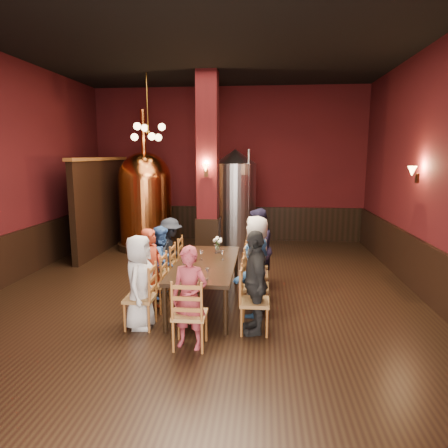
# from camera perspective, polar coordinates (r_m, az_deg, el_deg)

# --- Properties ---
(room) EXTENTS (10.00, 10.02, 4.50)m
(room) POSITION_cam_1_polar(r_m,az_deg,el_deg) (7.04, -3.09, 7.42)
(room) COLOR black
(room) RESTS_ON ground
(wainscot_right) EXTENTS (0.08, 9.90, 1.00)m
(wainscot_right) POSITION_cam_1_polar(r_m,az_deg,el_deg) (7.80, 27.38, -6.50)
(wainscot_right) COLOR black
(wainscot_right) RESTS_ON ground
(wainscot_back) EXTENTS (7.90, 0.08, 1.00)m
(wainscot_back) POSITION_cam_1_polar(r_m,az_deg,el_deg) (12.13, 0.57, 0.15)
(wainscot_back) COLOR black
(wainscot_back) RESTS_ON ground
(wainscot_left) EXTENTS (0.08, 9.90, 1.00)m
(wainscot_left) POSITION_cam_1_polar(r_m,az_deg,el_deg) (8.83, -29.40, -4.85)
(wainscot_left) COLOR black
(wainscot_left) RESTS_ON ground
(column) EXTENTS (0.58, 0.58, 4.50)m
(column) POSITION_cam_1_polar(r_m,az_deg,el_deg) (9.85, -2.32, 8.13)
(column) COLOR #450E11
(column) RESTS_ON ground
(partition) EXTENTS (0.22, 3.50, 2.40)m
(partition) POSITION_cam_1_polar(r_m,az_deg,el_deg) (11.10, -16.99, 2.46)
(partition) COLOR black
(partition) RESTS_ON ground
(pendant_cluster) EXTENTS (0.90, 0.90, 1.70)m
(pendant_cluster) POSITION_cam_1_polar(r_m,az_deg,el_deg) (10.28, -10.79, 12.78)
(pendant_cluster) COLOR #A57226
(pendant_cluster) RESTS_ON room
(sconce_wall) EXTENTS (0.20, 0.20, 0.36)m
(sconce_wall) POSITION_cam_1_polar(r_m,az_deg,el_deg) (8.26, 25.91, 6.47)
(sconce_wall) COLOR black
(sconce_wall) RESTS_ON room
(sconce_column) EXTENTS (0.20, 0.20, 0.36)m
(sconce_column) POSITION_cam_1_polar(r_m,az_deg,el_deg) (9.56, -2.57, 7.77)
(sconce_column) COLOR black
(sconce_column) RESTS_ON column
(dining_table) EXTENTS (1.01, 2.40, 0.75)m
(dining_table) POSITION_cam_1_polar(r_m,az_deg,el_deg) (6.82, -2.59, -5.97)
(dining_table) COLOR black
(dining_table) RESTS_ON ground
(chair_0) EXTENTS (0.46, 0.46, 0.92)m
(chair_0) POSITION_cam_1_polar(r_m,az_deg,el_deg) (6.14, -11.92, -10.23)
(chair_0) COLOR #945725
(chair_0) RESTS_ON ground
(person_0) EXTENTS (0.46, 0.70, 1.40)m
(person_0) POSITION_cam_1_polar(r_m,az_deg,el_deg) (6.07, -12.00, -8.08)
(person_0) COLOR silver
(person_0) RESTS_ON ground
(chair_1) EXTENTS (0.46, 0.46, 0.92)m
(chair_1) POSITION_cam_1_polar(r_m,az_deg,el_deg) (6.75, -10.21, -8.32)
(chair_1) COLOR #945725
(chair_1) RESTS_ON ground
(person_1) EXTENTS (0.44, 0.56, 1.37)m
(person_1) POSITION_cam_1_polar(r_m,az_deg,el_deg) (6.68, -10.27, -6.47)
(person_1) COLOR maroon
(person_1) RESTS_ON ground
(chair_2) EXTENTS (0.46, 0.46, 0.92)m
(chair_2) POSITION_cam_1_polar(r_m,az_deg,el_deg) (7.36, -8.83, -6.74)
(chair_2) COLOR #945725
(chair_2) RESTS_ON ground
(person_2) EXTENTS (0.34, 0.64, 1.30)m
(person_2) POSITION_cam_1_polar(r_m,az_deg,el_deg) (7.31, -8.86, -5.33)
(person_2) COLOR #2B4F92
(person_2) RESTS_ON ground
(chair_3) EXTENTS (0.46, 0.46, 0.92)m
(chair_3) POSITION_cam_1_polar(r_m,az_deg,el_deg) (7.98, -7.64, -5.39)
(chair_3) COLOR #945725
(chair_3) RESTS_ON ground
(person_3) EXTENTS (0.55, 0.89, 1.34)m
(person_3) POSITION_cam_1_polar(r_m,az_deg,el_deg) (7.93, -7.68, -3.93)
(person_3) COLOR black
(person_3) RESTS_ON ground
(chair_4) EXTENTS (0.46, 0.46, 0.92)m
(chair_4) POSITION_cam_1_polar(r_m,az_deg,el_deg) (5.88, 4.41, -10.97)
(chair_4) COLOR #945725
(chair_4) RESTS_ON ground
(person_4) EXTENTS (0.53, 0.94, 1.51)m
(person_4) POSITION_cam_1_polar(r_m,az_deg,el_deg) (5.78, 4.45, -8.25)
(person_4) COLOR black
(person_4) RESTS_ON ground
(chair_5) EXTENTS (0.46, 0.46, 0.92)m
(chair_5) POSITION_cam_1_polar(r_m,az_deg,el_deg) (6.51, 4.53, -8.88)
(chair_5) COLOR #945725
(chair_5) RESTS_ON ground
(person_5) EXTENTS (0.69, 1.26, 1.29)m
(person_5) POSITION_cam_1_polar(r_m,az_deg,el_deg) (6.45, 4.55, -7.31)
(person_5) COLOR #305C92
(person_5) RESTS_ON ground
(chair_6) EXTENTS (0.46, 0.46, 0.92)m
(chair_6) POSITION_cam_1_polar(r_m,az_deg,el_deg) (7.14, 4.63, -7.18)
(chair_6) COLOR #945725
(chair_6) RESTS_ON ground
(person_6) EXTENTS (0.57, 0.79, 1.51)m
(person_6) POSITION_cam_1_polar(r_m,az_deg,el_deg) (7.06, 4.66, -4.90)
(person_6) COLOR beige
(person_6) RESTS_ON ground
(chair_7) EXTENTS (0.46, 0.46, 0.92)m
(chair_7) POSITION_cam_1_polar(r_m,az_deg,el_deg) (7.78, 4.71, -5.73)
(chair_7) COLOR #945725
(chair_7) RESTS_ON ground
(person_7) EXTENTS (0.50, 0.81, 1.54)m
(person_7) POSITION_cam_1_polar(r_m,az_deg,el_deg) (7.70, 4.74, -3.50)
(person_7) COLOR #1C1933
(person_7) RESTS_ON ground
(chair_8) EXTENTS (0.46, 0.46, 0.92)m
(chair_8) POSITION_cam_1_polar(r_m,az_deg,el_deg) (5.45, -4.91, -12.71)
(chair_8) COLOR #945725
(chair_8) RESTS_ON ground
(person_8) EXTENTS (0.56, 0.43, 1.38)m
(person_8) POSITION_cam_1_polar(r_m,az_deg,el_deg) (5.37, -4.95, -10.44)
(person_8) COLOR maroon
(person_8) RESTS_ON ground
(copper_kettle) EXTENTS (1.57, 1.57, 3.71)m
(copper_kettle) POSITION_cam_1_polar(r_m,az_deg,el_deg) (11.03, -11.15, 3.47)
(copper_kettle) COLOR black
(copper_kettle) RESTS_ON ground
(steel_vessel) EXTENTS (1.12, 1.12, 2.69)m
(steel_vessel) POSITION_cam_1_polar(r_m,az_deg,el_deg) (10.84, 1.61, 3.50)
(steel_vessel) COLOR #B2B2B7
(steel_vessel) RESTS_ON ground
(rose_vase) EXTENTS (0.18, 0.18, 0.31)m
(rose_vase) POSITION_cam_1_polar(r_m,az_deg,el_deg) (7.39, -0.90, -2.61)
(rose_vase) COLOR white
(rose_vase) RESTS_ON dining_table
(wine_glass_0) EXTENTS (0.07, 0.07, 0.17)m
(wine_glass_0) POSITION_cam_1_polar(r_m,az_deg,el_deg) (5.83, -3.93, -7.24)
(wine_glass_0) COLOR white
(wine_glass_0) RESTS_ON dining_table
(wine_glass_1) EXTENTS (0.07, 0.07, 0.17)m
(wine_glass_1) POSITION_cam_1_polar(r_m,az_deg,el_deg) (6.91, -3.27, -4.50)
(wine_glass_1) COLOR white
(wine_glass_1) RESTS_ON dining_table
(wine_glass_2) EXTENTS (0.07, 0.07, 0.17)m
(wine_glass_2) POSITION_cam_1_polar(r_m,az_deg,el_deg) (5.97, -5.80, -6.86)
(wine_glass_2) COLOR white
(wine_glass_2) RESTS_ON dining_table
(wine_glass_3) EXTENTS (0.07, 0.07, 0.17)m
(wine_glass_3) POSITION_cam_1_polar(r_m,az_deg,el_deg) (6.11, -4.83, -6.47)
(wine_glass_3) COLOR white
(wine_glass_3) RESTS_ON dining_table
(wine_glass_4) EXTENTS (0.07, 0.07, 0.17)m
(wine_glass_4) POSITION_cam_1_polar(r_m,az_deg,el_deg) (6.91, -0.22, -4.49)
(wine_glass_4) COLOR white
(wine_glass_4) RESTS_ON dining_table
(wine_glass_5) EXTENTS (0.07, 0.07, 0.17)m
(wine_glass_5) POSITION_cam_1_polar(r_m,az_deg,el_deg) (6.34, -5.82, -5.87)
(wine_glass_5) COLOR white
(wine_glass_5) RESTS_ON dining_table
(wine_glass_6) EXTENTS (0.07, 0.07, 0.17)m
(wine_glass_6) POSITION_cam_1_polar(r_m,az_deg,el_deg) (7.37, -1.18, -3.57)
(wine_glass_6) COLOR white
(wine_glass_6) RESTS_ON dining_table
(wine_glass_7) EXTENTS (0.07, 0.07, 0.17)m
(wine_glass_7) POSITION_cam_1_polar(r_m,az_deg,el_deg) (5.86, -2.36, -7.16)
(wine_glass_7) COLOR white
(wine_glass_7) RESTS_ON dining_table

